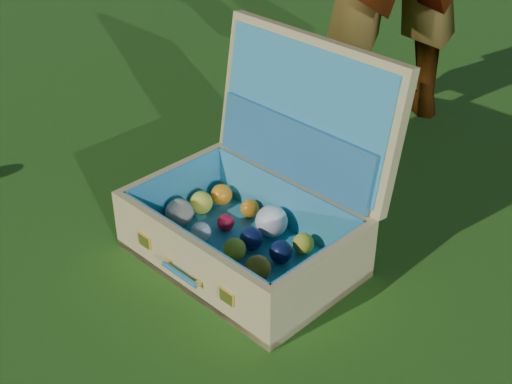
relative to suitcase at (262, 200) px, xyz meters
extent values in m
plane|color=#215114|center=(-0.19, -0.20, -0.14)|extent=(60.00, 60.00, 0.00)
cube|color=#D1BA70|center=(-0.02, -0.07, -0.13)|extent=(0.61, 0.49, 0.02)
cube|color=#D1BA70|center=(-0.06, -0.23, -0.06)|extent=(0.52, 0.16, 0.16)
cube|color=#D1BA70|center=(0.03, 0.09, -0.06)|extent=(0.52, 0.16, 0.16)
cube|color=#D1BA70|center=(-0.27, 0.00, -0.06)|extent=(0.10, 0.31, 0.16)
cube|color=#D1BA70|center=(0.23, -0.14, -0.06)|extent=(0.10, 0.31, 0.16)
cube|color=teal|center=(-0.02, -0.07, -0.12)|extent=(0.56, 0.44, 0.01)
cube|color=teal|center=(-0.06, -0.22, -0.05)|extent=(0.48, 0.14, 0.14)
cube|color=teal|center=(0.02, 0.08, -0.05)|extent=(0.48, 0.14, 0.14)
cube|color=teal|center=(-0.26, -0.01, -0.05)|extent=(0.09, 0.31, 0.14)
cube|color=teal|center=(0.22, -0.13, -0.05)|extent=(0.09, 0.31, 0.14)
cube|color=#D1BA70|center=(0.04, 0.15, 0.19)|extent=(0.54, 0.23, 0.36)
cube|color=teal|center=(0.04, 0.13, 0.19)|extent=(0.50, 0.19, 0.31)
cube|color=teal|center=(0.03, 0.11, 0.10)|extent=(0.47, 0.17, 0.15)
cube|color=#F2C659|center=(-0.20, -0.21, -0.06)|extent=(0.04, 0.02, 0.03)
cube|color=#F2C659|center=(0.07, -0.28, -0.06)|extent=(0.04, 0.02, 0.03)
cylinder|color=teal|center=(-0.07, -0.26, -0.08)|extent=(0.12, 0.04, 0.01)
cube|color=#F2C659|center=(-0.12, -0.24, -0.08)|extent=(0.01, 0.02, 0.01)
cube|color=#F2C659|center=(-0.02, -0.27, -0.08)|extent=(0.01, 0.02, 0.01)
sphere|color=orange|center=(-0.24, -0.12, -0.09)|extent=(0.05, 0.05, 0.05)
sphere|color=yellow|center=(-0.14, -0.15, -0.09)|extent=(0.07, 0.07, 0.07)
sphere|color=yellow|center=(-0.04, -0.18, -0.09)|extent=(0.07, 0.07, 0.07)
sphere|color=silver|center=(0.06, -0.21, -0.08)|extent=(0.07, 0.07, 0.07)
sphere|color=#C6B18C|center=(0.15, -0.23, -0.09)|extent=(0.06, 0.06, 0.06)
sphere|color=#C6B18C|center=(-0.22, -0.05, -0.08)|extent=(0.07, 0.07, 0.07)
sphere|color=silver|center=(-0.13, -0.08, -0.09)|extent=(0.05, 0.05, 0.05)
sphere|color=yellow|center=(-0.02, -0.10, -0.09)|extent=(0.06, 0.06, 0.06)
sphere|color=#C4821A|center=(0.07, -0.14, -0.09)|extent=(0.06, 0.06, 0.06)
sphere|color=#C4821A|center=(0.17, -0.16, -0.09)|extent=(0.06, 0.06, 0.06)
sphere|color=yellow|center=(-0.20, 0.03, -0.09)|extent=(0.06, 0.06, 0.06)
sphere|color=#AC0D22|center=(-0.10, -0.01, -0.10)|extent=(0.04, 0.04, 0.04)
sphere|color=#0E1A49|center=(0.00, -0.04, -0.09)|extent=(0.06, 0.06, 0.06)
sphere|color=#0E1A49|center=(0.08, -0.05, -0.09)|extent=(0.06, 0.06, 0.06)
sphere|color=#AC0D22|center=(0.20, -0.08, -0.10)|extent=(0.04, 0.04, 0.04)
sphere|color=orange|center=(-0.18, 0.09, -0.09)|extent=(0.06, 0.06, 0.06)
sphere|color=orange|center=(-0.08, 0.08, -0.09)|extent=(0.05, 0.05, 0.05)
sphere|color=silver|center=(0.01, 0.03, -0.08)|extent=(0.08, 0.08, 0.08)
sphere|color=yellow|center=(0.11, 0.01, -0.09)|extent=(0.05, 0.05, 0.05)
sphere|color=yellow|center=(0.21, -0.02, -0.09)|extent=(0.06, 0.06, 0.06)
camera|label=1|loc=(0.70, -1.27, 0.95)|focal=50.00mm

